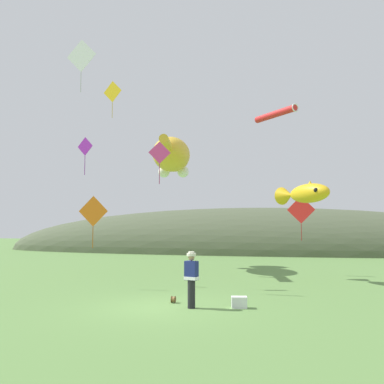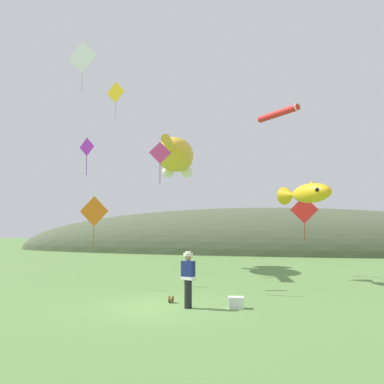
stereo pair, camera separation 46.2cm
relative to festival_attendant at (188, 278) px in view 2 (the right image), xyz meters
name	(u,v)px [view 2 (the right image)]	position (x,y,z in m)	size (l,w,h in m)	color
ground_plane	(160,307)	(-0.91, -0.08, -0.95)	(120.00, 120.00, 0.00)	#5B8442
distant_hill_ridge	(257,252)	(-0.91, 28.27, -0.95)	(51.67, 11.32, 8.57)	#4C563D
festival_attendant	(188,278)	(0.00, 0.00, 0.00)	(0.48, 0.37, 1.77)	black
kite_spool	(171,299)	(-0.81, 0.75, -0.84)	(0.13, 0.23, 0.23)	olive
picnic_cooler	(236,302)	(1.47, 0.38, -0.77)	(0.54, 0.42, 0.36)	white
kite_giant_cat	(176,156)	(-4.06, 11.90, 5.92)	(3.00, 7.83, 2.40)	gold
kite_fish_windsock	(306,193)	(3.69, 7.39, 3.14)	(2.79, 3.23, 1.04)	gold
kite_tube_streamer	(278,113)	(2.36, 9.51, 7.59)	(2.39, 2.42, 0.44)	red
kite_diamond_pink	(160,153)	(-2.48, 4.38, 4.81)	(0.92, 0.39, 1.88)	#E53F8C
kite_diamond_orange	(94,212)	(-5.06, 3.28, 2.23)	(1.30, 0.10, 2.20)	orange
kite_diamond_gold	(116,93)	(-6.67, 8.66, 9.19)	(1.21, 0.29, 2.13)	yellow
kite_diamond_red	(304,210)	(3.59, 10.15, 2.46)	(1.46, 0.23, 2.38)	red
kite_diamond_violet	(87,148)	(-6.15, 4.55, 5.27)	(0.85, 0.21, 1.77)	purple
kite_diamond_white	(82,57)	(-5.70, 3.17, 9.03)	(1.45, 0.14, 2.35)	white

